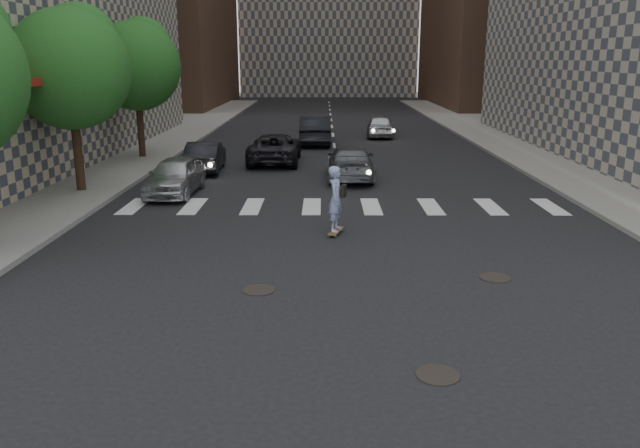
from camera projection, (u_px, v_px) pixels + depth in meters
The scene contains 15 objects.
ground at pixel (354, 313), 12.25m from camera, with size 160.00×160.00×0.00m, color black.
sidewalk_left at pixel (50, 155), 31.63m from camera, with size 13.00×80.00×0.15m, color gray.
sidewalk_right at pixel (622, 155), 31.47m from camera, with size 13.00×80.00×0.15m, color gray.
tree_b at pixel (72, 63), 21.86m from camera, with size 4.20×4.20×6.60m.
tree_c at pixel (138, 62), 29.58m from camera, with size 4.20×4.20×6.60m.
manhole_a at pixel (438, 375), 9.83m from camera, with size 0.70×0.70×0.02m, color black.
manhole_b at pixel (259, 290), 13.42m from camera, with size 0.70×0.70×0.02m, color black.
manhole_c at pixel (495, 278), 14.16m from camera, with size 0.70×0.70×0.02m, color black.
skateboarder at pixel (336, 199), 17.43m from camera, with size 0.61×1.01×1.95m.
silver_sedan at pixel (175, 176), 22.66m from camera, with size 1.61×3.99×1.36m, color #AEB1B5.
traffic_car_a at pixel (205, 156), 27.27m from camera, with size 1.39×4.00×1.32m, color black.
traffic_car_b at pixel (350, 162), 25.60m from camera, with size 1.90×4.67×1.36m, color #55585C.
traffic_car_c at pixel (275, 148), 29.47m from camera, with size 2.31×5.00×1.39m, color black.
traffic_car_d at pixel (380, 126), 39.02m from camera, with size 1.67×4.16×1.42m, color #A7A8AE.
traffic_car_e at pixel (316, 130), 35.73m from camera, with size 1.72×4.93×1.62m, color black.
Camera 1 is at (-0.61, -11.39, 4.86)m, focal length 35.00 mm.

